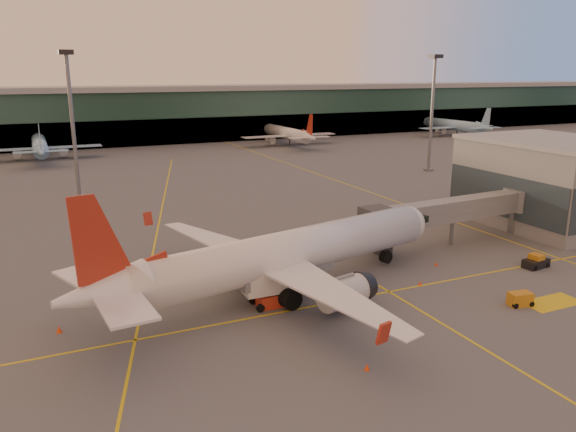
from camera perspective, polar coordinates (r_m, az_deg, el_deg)
name	(u,v)px	position (r m, az deg, el deg)	size (l,w,h in m)	color
ground	(375,319)	(52.88, 8.81, -10.33)	(600.00, 600.00, 0.00)	#4C4F54
taxi_markings	(178,217)	(89.28, -11.13, -0.08)	(100.12, 173.00, 0.01)	gold
terminal	(123,115)	(184.02, -16.39, 9.78)	(400.00, 20.00, 17.60)	#19382D
gate_building	(550,182)	(91.26, 25.06, 3.18)	(18.40, 22.40, 12.60)	slate
mast_west_near	(72,114)	(106.23, -21.12, 9.66)	(2.40, 2.40, 25.60)	slate
mast_east_near	(432,105)	(130.89, 14.46, 10.90)	(2.40, 2.40, 25.60)	slate
distant_aircraft_row	(58,158)	(159.40, -22.35, 5.46)	(290.00, 34.00, 13.00)	#88B9E3
main_airplane	(280,257)	(55.80, -0.81, -4.16)	(42.49, 38.65, 12.95)	white
jet_bridge	(461,211)	(76.62, 17.18, 0.53)	(28.17, 5.16, 6.24)	slate
catering_truck	(270,284)	(54.28, -1.89, -6.96)	(5.04, 2.33, 3.89)	red
gpu_cart	(520,299)	(59.35, 22.53, -7.82)	(2.46, 1.73, 1.32)	#B87717
pushback_tug	(536,262)	(71.16, 23.90, -4.30)	(3.23, 1.97, 1.58)	black
cone_nose	(437,264)	(68.03, 14.85, -4.72)	(0.38, 0.38, 0.48)	#F2410C
cone_tail	(59,329)	(53.57, -22.24, -10.61)	(0.50, 0.50, 0.64)	#F2410C
cone_wing_right	(367,367)	(44.55, 8.03, -14.95)	(0.41, 0.41, 0.53)	#F2410C
cone_wing_left	(226,245)	(72.80, -6.29, -2.98)	(0.49, 0.49, 0.62)	#F2410C
cone_fwd	(420,283)	(61.58, 13.27, -6.65)	(0.40, 0.40, 0.51)	#F2410C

